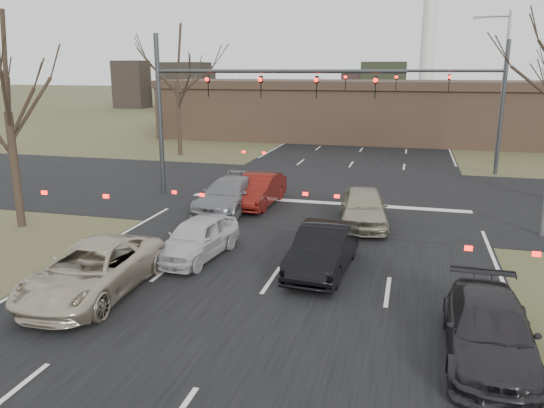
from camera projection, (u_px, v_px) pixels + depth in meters
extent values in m
plane|color=#434A27|center=(241.00, 325.00, 13.45)|extent=(360.00, 360.00, 0.00)
cube|color=black|center=(383.00, 118.00, 69.64)|extent=(14.00, 300.00, 0.02)
cube|color=black|center=(331.00, 194.00, 27.49)|extent=(200.00, 14.00, 0.02)
cube|color=brown|center=(392.00, 115.00, 47.97)|extent=(42.00, 10.00, 4.60)
cube|color=#38281E|center=(394.00, 85.00, 47.32)|extent=(42.40, 10.40, 0.70)
cylinder|color=silver|center=(430.00, 21.00, 120.15)|extent=(3.20, 3.20, 34.00)
cylinder|color=#383A3D|center=(160.00, 116.00, 26.75)|extent=(0.24, 0.24, 8.00)
cylinder|color=#383A3D|center=(275.00, 71.00, 24.72)|extent=(12.00, 0.18, 0.18)
imported|color=black|center=(208.00, 86.00, 25.72)|extent=(0.16, 0.20, 1.00)
imported|color=black|center=(261.00, 86.00, 25.05)|extent=(0.16, 0.20, 1.00)
imported|color=black|center=(317.00, 87.00, 24.39)|extent=(0.16, 0.20, 1.00)
imported|color=black|center=(375.00, 87.00, 23.73)|extent=(0.16, 0.20, 1.00)
cylinder|color=#383A3D|center=(502.00, 109.00, 31.77)|extent=(0.24, 0.24, 8.00)
cylinder|color=#383A3D|center=(410.00, 71.00, 32.59)|extent=(11.00, 0.18, 0.18)
imported|color=black|center=(449.00, 83.00, 32.18)|extent=(0.16, 0.20, 1.00)
imported|color=black|center=(396.00, 82.00, 32.96)|extent=(0.16, 0.20, 1.00)
imported|color=black|center=(346.00, 82.00, 33.74)|extent=(0.16, 0.20, 1.00)
cylinder|color=gray|center=(503.00, 89.00, 35.14)|extent=(0.18, 0.18, 10.00)
cylinder|color=gray|center=(494.00, 16.00, 34.25)|extent=(2.00, 0.12, 0.12)
cube|color=gray|center=(477.00, 18.00, 34.51)|extent=(0.50, 0.25, 0.15)
cylinder|color=black|center=(15.00, 170.00, 21.35)|extent=(0.32, 0.32, 4.68)
cylinder|color=black|center=(179.00, 120.00, 39.45)|extent=(0.32, 0.32, 5.23)
imported|color=#B7AA94|center=(93.00, 270.00, 15.10)|extent=(2.58, 5.36, 1.47)
imported|color=#B9B9BB|center=(197.00, 238.00, 18.11)|extent=(2.10, 4.23, 1.39)
imported|color=black|center=(323.00, 249.00, 16.87)|extent=(1.86, 4.61, 1.49)
imported|color=black|center=(490.00, 331.00, 11.72)|extent=(1.99, 4.68, 1.35)
imported|color=slate|center=(229.00, 195.00, 24.10)|extent=(2.22, 5.16, 1.48)
imported|color=#5B110D|center=(258.00, 190.00, 25.03)|extent=(1.77, 4.59, 1.49)
imported|color=gray|center=(364.00, 207.00, 21.82)|extent=(2.41, 4.80, 1.57)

